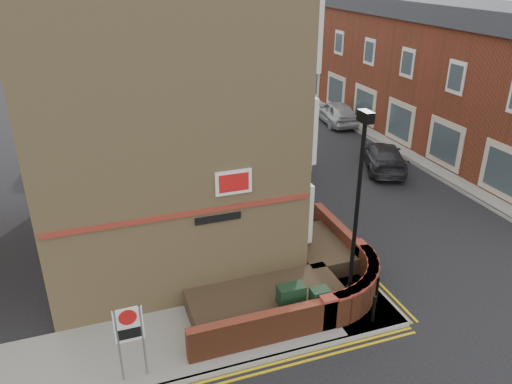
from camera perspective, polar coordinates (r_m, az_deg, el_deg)
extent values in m
plane|color=black|center=(14.88, 7.06, -17.29)|extent=(120.00, 120.00, 0.00)
cube|color=gray|center=(15.07, -8.17, -16.42)|extent=(13.00, 3.00, 0.12)
cube|color=gray|center=(28.50, -3.36, 4.58)|extent=(2.00, 32.00, 0.12)
cube|color=gray|center=(30.79, 18.45, 4.88)|extent=(4.00, 40.00, 0.12)
cube|color=gray|center=(13.98, -6.82, -20.32)|extent=(13.00, 0.15, 0.12)
cube|color=gray|center=(28.77, -1.44, 4.81)|extent=(0.15, 32.00, 0.12)
cube|color=gray|center=(29.65, 15.35, 4.52)|extent=(0.15, 40.00, 0.12)
cube|color=gold|center=(28.87, -0.97, 4.77)|extent=(0.28, 32.00, 0.01)
cube|color=tan|center=(18.39, -11.93, 10.77)|extent=(8.00, 10.00, 11.00)
cube|color=maroon|center=(14.50, -8.21, -2.57)|extent=(7.80, 0.06, 0.15)
cube|color=white|center=(14.46, -2.57, 1.12)|extent=(1.10, 0.05, 0.75)
cube|color=black|center=(14.82, -4.34, -3.04)|extent=(1.40, 0.04, 0.22)
cylinder|color=black|center=(14.60, 11.31, -3.50)|extent=(0.12, 0.12, 6.00)
cylinder|color=black|center=(15.98, 10.53, -11.73)|extent=(0.20, 0.20, 0.80)
cube|color=black|center=(13.42, 12.44, 8.42)|extent=(0.25, 0.50, 0.30)
cube|color=black|center=(15.21, 3.99, -12.51)|extent=(0.80, 0.45, 1.20)
cube|color=black|center=(15.31, 7.26, -12.63)|extent=(0.55, 0.40, 1.10)
cylinder|color=black|center=(15.60, 13.31, -12.84)|extent=(0.11, 0.11, 0.90)
cylinder|color=black|center=(16.41, 13.64, -10.77)|extent=(0.11, 0.11, 0.90)
cylinder|color=slate|center=(13.45, -15.40, -16.67)|extent=(0.06, 0.06, 2.20)
cylinder|color=slate|center=(13.46, -12.76, -16.28)|extent=(0.06, 0.06, 2.20)
cube|color=white|center=(13.07, -14.36, -14.49)|extent=(0.72, 0.04, 1.00)
cylinder|color=red|center=(12.89, -14.46, -13.71)|extent=(0.44, 0.02, 0.44)
cube|color=brown|center=(33.86, 17.27, 12.86)|extent=(5.00, 30.00, 7.00)
cube|color=#2A2D32|center=(33.33, 18.18, 19.57)|extent=(5.40, 30.40, 1.00)
cube|color=#BAAE9A|center=(52.06, 3.29, 17.77)|extent=(5.00, 12.00, 7.00)
cylinder|color=#382B1E|center=(25.94, -2.24, 7.97)|extent=(0.24, 0.24, 4.55)
sphere|color=#234818|center=(25.30, -2.34, 13.61)|extent=(3.64, 3.64, 3.64)
sphere|color=#234818|center=(25.32, -1.21, 11.68)|extent=(2.60, 2.60, 2.60)
sphere|color=#234818|center=(25.69, -3.24, 12.73)|extent=(2.86, 2.86, 2.86)
cylinder|color=#382B1E|center=(33.36, -6.43, 12.11)|extent=(0.24, 0.24, 5.04)
sphere|color=#234818|center=(32.85, -6.68, 17.01)|extent=(4.03, 4.03, 4.03)
sphere|color=#234818|center=(32.79, -5.76, 15.39)|extent=(2.88, 2.88, 2.88)
sphere|color=#234818|center=(33.24, -7.32, 16.20)|extent=(3.17, 3.17, 3.17)
cylinder|color=#382B1E|center=(41.07, -9.10, 14.17)|extent=(0.24, 0.24, 4.76)
sphere|color=#234818|center=(40.66, -9.37, 17.94)|extent=(3.81, 3.81, 3.81)
sphere|color=#234818|center=(40.55, -8.62, 16.70)|extent=(2.72, 2.72, 2.72)
sphere|color=#234818|center=(41.06, -9.87, 17.30)|extent=(2.99, 2.99, 2.99)
cylinder|color=black|center=(36.50, -6.86, 11.72)|extent=(0.10, 0.10, 3.20)
imported|color=black|center=(36.09, -7.03, 14.97)|extent=(0.20, 0.16, 1.00)
imported|color=#A6A7AE|center=(26.63, 1.97, 4.74)|extent=(2.75, 4.92, 1.54)
imported|color=maroon|center=(35.06, -2.05, 9.71)|extent=(2.71, 5.53, 1.51)
imported|color=#27272B|center=(26.92, 14.38, 3.96)|extent=(3.55, 5.01, 1.35)
imported|color=#ADB1B5|center=(34.12, 9.10, 9.00)|extent=(2.25, 4.65, 1.53)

